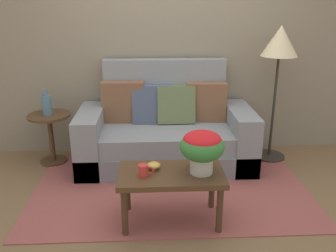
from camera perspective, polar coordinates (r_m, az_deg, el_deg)
name	(u,v)px	position (r m, az deg, el deg)	size (l,w,h in m)	color
ground_plane	(172,197)	(3.53, 0.60, -11.08)	(14.00, 14.00, 0.00)	brown
wall_back	(166,40)	(4.32, -0.38, 13.30)	(6.40, 0.12, 2.66)	gray
area_rug	(171,189)	(3.66, 0.46, -9.80)	(2.68, 1.61, 0.01)	#994C47
couch	(166,133)	(4.10, -0.36, -1.17)	(1.91, 0.87, 1.14)	slate
coffee_table	(171,179)	(3.00, 0.49, -8.39)	(0.86, 0.48, 0.46)	#442D1B
side_table	(50,130)	(4.28, -17.98, -0.54)	(0.46, 0.46, 0.58)	#4C331E
floor_lamp	(279,51)	(4.17, 17.07, 11.20)	(0.39, 0.39, 1.52)	#2D2823
potted_plant	(202,147)	(2.88, 5.37, -3.25)	(0.36, 0.36, 0.35)	#B7B2A8
coffee_mug	(144,170)	(2.90, -3.85, -6.97)	(0.12, 0.08, 0.10)	red
snack_bowl	(154,165)	(3.01, -2.27, -6.21)	(0.11, 0.11, 0.06)	gold
table_vase	(47,104)	(4.20, -18.49, 3.24)	(0.11, 0.11, 0.28)	slate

